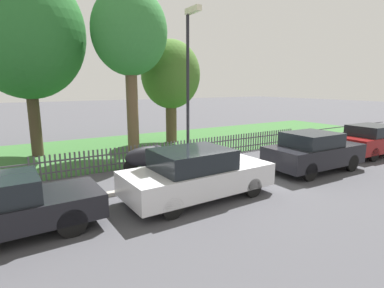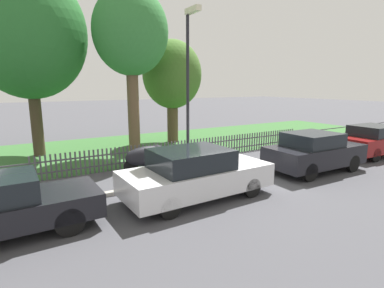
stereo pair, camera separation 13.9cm
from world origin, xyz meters
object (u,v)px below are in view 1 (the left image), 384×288
Objects in this scene: tree_behind_motorcycle at (130,34)px; covered_motorcycle at (148,156)px; parked_car_navy_estate at (313,151)px; parked_car_black_saloon at (197,174)px; street_lamp at (189,75)px; parked_car_red_compact at (373,140)px; tree_nearest_kerb at (26,33)px; tree_mid_park at (171,76)px.

covered_motorcycle is at bearing -100.70° from tree_behind_motorcycle.
covered_motorcycle is at bearing 149.84° from parked_car_navy_estate.
parked_car_black_saloon is at bearing -94.69° from tree_behind_motorcycle.
parked_car_red_compact is at bearing -10.98° from street_lamp.
parked_car_black_saloon is at bearing -67.53° from tree_nearest_kerb.
covered_motorcycle is (-0.06, 3.38, -0.14)m from parked_car_black_saloon.
street_lamp is (1.07, -1.29, 3.04)m from covered_motorcycle.
parked_car_navy_estate reaches higher than parked_car_red_compact.
tree_nearest_kerb reaches higher than tree_behind_motorcycle.
tree_nearest_kerb is (-8.87, 8.41, 4.74)m from parked_car_navy_estate.
tree_nearest_kerb is (-3.50, 8.46, 4.78)m from parked_car_black_saloon.
tree_mid_park is (2.99, 1.76, -1.75)m from tree_behind_motorcycle.
covered_motorcycle is (-5.43, 3.33, -0.17)m from parked_car_navy_estate.
parked_car_black_saloon reaches higher than parked_car_red_compact.
parked_car_red_compact is 10.80m from tree_mid_park.
tree_nearest_kerb is at bearing 154.53° from tree_behind_motorcycle.
tree_nearest_kerb is at bearing 178.68° from tree_mid_park.
parked_car_black_saloon is 0.77× the size of tree_mid_park.
tree_mid_park is at bearing 67.97° from street_lamp.
tree_nearest_kerb is at bearing 137.87° from parked_car_navy_estate.
parked_car_navy_estate is 9.40m from tree_behind_motorcycle.
street_lamp is (-2.51, -6.21, -0.18)m from tree_mid_park.
covered_motorcycle is 0.25× the size of tree_behind_motorcycle.
tree_behind_motorcycle is at bearing 128.03° from parked_car_navy_estate.
parked_car_black_saloon is at bearing -115.82° from street_lamp.
tree_mid_park is 1.00× the size of street_lamp.
parked_car_black_saloon is 2.36× the size of covered_motorcycle.
tree_behind_motorcycle reaches higher than parked_car_red_compact.
tree_mid_park is at bearing 52.84° from covered_motorcycle.
parked_car_red_compact is 16.57m from tree_nearest_kerb.
tree_behind_motorcycle is at bearing -25.47° from tree_nearest_kerb.
parked_car_red_compact is (4.75, 0.27, -0.04)m from parked_car_navy_estate.
street_lamp is (-4.35, 2.03, 2.87)m from parked_car_navy_estate.
parked_car_red_compact is at bearing 4.56° from parked_car_navy_estate.
street_lamp is (4.51, -6.37, -1.87)m from tree_nearest_kerb.
tree_nearest_kerb reaches higher than street_lamp.
parked_car_black_saloon is 1.13× the size of parked_car_navy_estate.
parked_car_navy_estate reaches higher than parked_car_black_saloon.
tree_behind_motorcycle is (0.54, 6.54, 4.84)m from parked_car_black_saloon.
parked_car_navy_estate is 13.11m from tree_nearest_kerb.
parked_car_red_compact is 0.54× the size of tree_behind_motorcycle.
parked_car_black_saloon is 3.72m from street_lamp.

